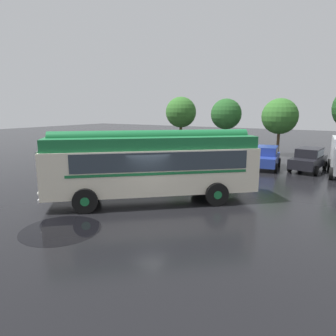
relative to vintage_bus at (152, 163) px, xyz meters
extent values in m
plane|color=black|center=(0.13, -0.58, -1.89)|extent=(120.00, 120.00, 0.00)
cube|color=silver|center=(0.01, 0.01, -0.29)|extent=(9.15, 8.49, 2.10)
cube|color=#196B38|center=(0.01, 0.01, 1.04)|extent=(8.87, 8.21, 0.56)
cylinder|color=#196B38|center=(0.01, 0.01, 1.30)|extent=(7.52, 6.74, 0.60)
cube|color=#2D3842|center=(1.07, -0.74, 0.28)|extent=(6.02, 5.32, 0.84)
cube|color=#2D3842|center=(-0.60, 1.15, 0.28)|extent=(6.02, 5.32, 0.84)
cube|color=#196B38|center=(0.99, -0.81, -0.26)|extent=(6.17, 5.45, 0.12)
cube|color=#196B38|center=(-0.68, 1.09, -0.26)|extent=(6.17, 5.45, 0.12)
cube|color=#2D3842|center=(-3.75, -3.31, 0.38)|extent=(1.48, 1.67, 0.88)
cube|color=black|center=(-3.76, -3.31, -0.99)|extent=(0.64, 0.71, 0.56)
cube|color=silver|center=(-3.77, -3.33, -1.32)|extent=(1.65, 1.85, 0.16)
sphere|color=white|center=(-3.17, -4.00, -1.02)|extent=(0.22, 0.22, 0.22)
sphere|color=white|center=(-4.36, -2.65, -1.02)|extent=(0.22, 0.22, 0.22)
cylinder|color=black|center=(-1.46, -3.02, -1.34)|extent=(1.01, 0.94, 1.10)
cylinder|color=#196B38|center=(-1.46, -3.02, -1.34)|extent=(0.50, 0.49, 0.39)
cylinder|color=black|center=(-3.18, -1.07, -1.34)|extent=(1.01, 0.94, 1.10)
cylinder|color=#196B38|center=(-3.18, -1.07, -1.34)|extent=(0.50, 0.49, 0.39)
cylinder|color=black|center=(3.04, 0.95, -1.34)|extent=(1.01, 0.94, 1.10)
cylinder|color=#196B38|center=(3.04, 0.95, -1.34)|extent=(0.50, 0.49, 0.39)
cylinder|color=black|center=(1.32, 2.90, -1.34)|extent=(1.01, 0.94, 1.10)
cylinder|color=#196B38|center=(1.32, 2.90, -1.34)|extent=(0.50, 0.49, 0.39)
cube|color=silver|center=(-2.61, 12.25, -1.22)|extent=(2.23, 4.38, 0.70)
cube|color=silver|center=(-2.59, 12.40, -0.55)|extent=(1.77, 2.36, 0.64)
cube|color=#2D3842|center=(-1.84, 12.30, -0.55)|extent=(0.27, 1.92, 0.50)
cube|color=#2D3842|center=(-3.35, 12.50, -0.55)|extent=(0.27, 1.92, 0.50)
cylinder|color=black|center=(-1.91, 10.85, -1.57)|extent=(0.28, 0.66, 0.64)
cylinder|color=black|center=(-3.65, 11.08, -1.57)|extent=(0.28, 0.66, 0.64)
cylinder|color=black|center=(-1.57, 13.43, -1.57)|extent=(0.28, 0.66, 0.64)
cylinder|color=black|center=(-3.32, 13.66, -1.57)|extent=(0.28, 0.66, 0.64)
cube|color=silver|center=(-0.31, 12.07, -1.22)|extent=(2.07, 4.33, 0.70)
cube|color=silver|center=(-0.32, 12.22, -0.55)|extent=(1.68, 2.31, 0.64)
cube|color=#2D3842|center=(0.43, 12.28, -0.55)|extent=(0.20, 1.93, 0.50)
cube|color=#2D3842|center=(-1.08, 12.15, -0.55)|extent=(0.20, 1.93, 0.50)
cylinder|color=black|center=(0.68, 10.85, -1.57)|extent=(0.26, 0.66, 0.64)
cylinder|color=black|center=(-1.07, 10.69, -1.57)|extent=(0.26, 0.66, 0.64)
cylinder|color=black|center=(0.45, 13.44, -1.57)|extent=(0.26, 0.66, 0.64)
cylinder|color=black|center=(-1.30, 13.29, -1.57)|extent=(0.26, 0.66, 0.64)
cube|color=navy|center=(2.72, 11.51, -1.22)|extent=(2.21, 4.38, 0.70)
cube|color=navy|center=(2.70, 11.66, -0.55)|extent=(1.76, 2.35, 0.64)
cube|color=#2D3842|center=(3.46, 11.75, -0.55)|extent=(0.26, 1.92, 0.50)
cube|color=#2D3842|center=(1.95, 11.57, -0.55)|extent=(0.26, 1.92, 0.50)
cylinder|color=black|center=(3.76, 10.33, -1.57)|extent=(0.28, 0.66, 0.64)
cylinder|color=black|center=(2.01, 10.11, -1.57)|extent=(0.28, 0.66, 0.64)
cylinder|color=black|center=(3.43, 12.91, -1.57)|extent=(0.28, 0.66, 0.64)
cylinder|color=black|center=(1.69, 12.69, -1.57)|extent=(0.28, 0.66, 0.64)
cube|color=black|center=(5.62, 12.13, -1.22)|extent=(2.24, 4.39, 0.70)
cube|color=black|center=(5.64, 12.28, -0.55)|extent=(1.77, 2.36, 0.64)
cube|color=#2D3842|center=(6.39, 12.18, -0.55)|extent=(0.28, 1.92, 0.50)
cube|color=#2D3842|center=(4.89, 12.38, -0.55)|extent=(0.28, 1.92, 0.50)
cylinder|color=black|center=(6.32, 10.72, -1.57)|extent=(0.28, 0.66, 0.64)
cylinder|color=black|center=(4.58, 10.95, -1.57)|extent=(0.28, 0.66, 0.64)
cylinder|color=black|center=(6.67, 13.30, -1.57)|extent=(0.28, 0.66, 0.64)
cylinder|color=black|center=(4.92, 13.53, -1.57)|extent=(0.28, 0.66, 0.64)
cylinder|color=black|center=(7.28, 9.80, -1.49)|extent=(0.31, 0.82, 0.80)
cylinder|color=black|center=(6.96, 13.35, -1.49)|extent=(0.31, 0.82, 0.80)
cylinder|color=#4C3823|center=(-9.62, 20.19, -0.53)|extent=(0.34, 0.34, 2.73)
sphere|color=#336B28|center=(-9.62, 20.19, 2.21)|extent=(3.65, 3.65, 3.65)
sphere|color=#336B28|center=(-9.69, 20.29, 2.03)|extent=(2.67, 2.67, 2.67)
cylinder|color=#4C3823|center=(-3.21, 18.34, -0.51)|extent=(0.37, 0.37, 2.77)
sphere|color=#235623|center=(-3.21, 18.34, 2.07)|extent=(3.18, 3.18, 3.18)
sphere|color=#235623|center=(-3.25, 18.29, 2.22)|extent=(2.32, 2.32, 2.32)
cylinder|color=#4C3823|center=(2.10, 18.65, -0.64)|extent=(0.27, 0.27, 2.52)
sphere|color=#336B28|center=(2.10, 18.65, 1.90)|extent=(3.42, 3.42, 3.42)
sphere|color=#336B28|center=(2.21, 18.36, 1.73)|extent=(2.03, 2.03, 2.03)
cylinder|color=black|center=(-0.84, -4.84, -1.89)|extent=(2.99, 2.99, 0.01)
camera|label=1|loc=(8.15, -11.78, 2.58)|focal=32.00mm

